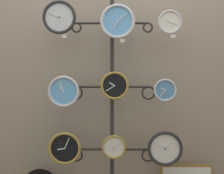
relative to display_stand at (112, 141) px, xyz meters
name	(u,v)px	position (x,y,z in m)	size (l,w,h in m)	color
shop_wall	(112,50)	(0.00, 0.16, 0.80)	(4.40, 0.04, 2.80)	gray
display_stand	(112,141)	(0.00, 0.00, 0.00)	(0.75, 0.37, 1.89)	#282623
clock_top_left	(59,17)	(-0.43, -0.10, 1.05)	(0.28, 0.04, 0.28)	silver
clock_top_center	(118,21)	(0.05, -0.10, 1.01)	(0.29, 0.04, 0.29)	#60A8DB
clock_top_right	(170,22)	(0.48, -0.07, 1.01)	(0.20, 0.04, 0.20)	silver
clock_middle_left	(64,91)	(-0.40, -0.09, 0.43)	(0.27, 0.04, 0.27)	#60A8DB
clock_middle_center	(115,86)	(0.02, -0.09, 0.48)	(0.24, 0.04, 0.24)	black
clock_middle_right	(165,90)	(0.44, -0.08, 0.44)	(0.19, 0.04, 0.19)	#4C84B2
clock_bottom_left	(65,148)	(-0.39, -0.11, -0.04)	(0.28, 0.04, 0.28)	black
clock_bottom_center	(114,147)	(0.02, -0.10, -0.03)	(0.20, 0.04, 0.20)	silver
clock_bottom_right	(165,149)	(0.44, -0.11, -0.04)	(0.29, 0.04, 0.29)	silver
price_tag_upper	(64,36)	(-0.40, -0.11, 0.89)	(0.04, 0.00, 0.03)	white
price_tag_mid	(122,41)	(0.09, -0.10, 0.85)	(0.04, 0.00, 0.03)	white
price_tag_lower	(173,36)	(0.51, -0.08, 0.89)	(0.04, 0.00, 0.03)	white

